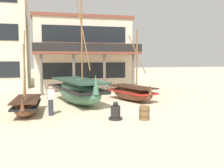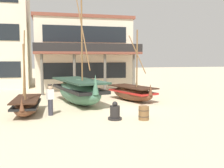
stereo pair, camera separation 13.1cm
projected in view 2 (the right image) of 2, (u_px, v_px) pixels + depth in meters
ground_plane at (116, 108)px, 15.65m from camera, size 120.00×120.00×0.00m
fishing_boat_near_left at (132, 93)px, 18.30m from camera, size 2.83×4.30×5.03m
fishing_boat_centre_large at (79, 90)px, 17.05m from camera, size 3.33×6.21×7.85m
fishing_boat_far_right at (27, 105)px, 13.89m from camera, size 1.50×3.61×4.58m
fisherman_by_hull at (50, 100)px, 13.60m from camera, size 0.41×0.32×1.68m
capstan_winch at (115, 113)px, 12.73m from camera, size 0.71×0.71×0.92m
wooden_barrel at (144, 113)px, 12.64m from camera, size 0.56×0.56×0.70m
harbor_building_main at (82, 53)px, 26.55m from camera, size 9.72×8.57×7.15m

